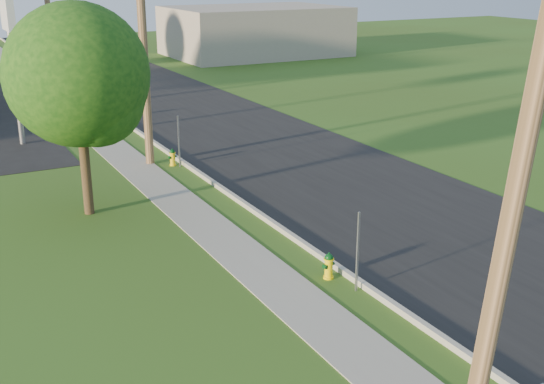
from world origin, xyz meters
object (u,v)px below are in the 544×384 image
(price_pylon, at_px, (8,15))
(hydrant_far, at_px, (107,111))
(utility_pole_mid, at_px, (143,34))
(tree_verge, at_px, (82,81))
(utility_pole_near, at_px, (524,150))
(hydrant_near, at_px, (329,266))
(hydrant_mid, at_px, (173,157))
(utility_pole_far, at_px, (48,10))

(price_pylon, xyz_separation_m, hydrant_far, (4.57, 3.20, -5.03))
(utility_pole_mid, height_order, hydrant_far, utility_pole_mid)
(utility_pole_mid, xyz_separation_m, tree_verge, (-3.36, -4.55, -0.81))
(utility_pole_near, xyz_separation_m, hydrant_near, (0.64, 6.09, -4.46))
(utility_pole_mid, xyz_separation_m, hydrant_mid, (0.69, -0.66, -4.62))
(hydrant_near, bearing_deg, tree_verge, 118.52)
(utility_pole_mid, xyz_separation_m, hydrant_far, (0.67, 8.70, -4.55))
(utility_pole_near, xyz_separation_m, utility_pole_mid, (-0.00, 18.00, 0.15))
(utility_pole_mid, height_order, hydrant_mid, utility_pole_mid)
(utility_pole_mid, distance_m, price_pylon, 6.76)
(tree_verge, bearing_deg, hydrant_far, 73.10)
(utility_pole_far, height_order, hydrant_mid, utility_pole_far)
(tree_verge, xyz_separation_m, hydrant_near, (4.00, -7.36, -3.81))
(price_pylon, xyz_separation_m, hydrant_near, (4.54, -17.41, -5.09))
(utility_pole_near, height_order, hydrant_far, utility_pole_near)
(utility_pole_far, relative_size, price_pylon, 1.39)
(hydrant_near, xyz_separation_m, hydrant_far, (0.03, 20.62, 0.07))
(utility_pole_mid, height_order, tree_verge, utility_pole_mid)
(utility_pole_near, xyz_separation_m, utility_pole_far, (-0.00, 36.00, 0.00))
(utility_pole_far, relative_size, hydrant_far, 11.42)
(utility_pole_far, xyz_separation_m, tree_verge, (-3.36, -22.55, -0.66))
(price_pylon, height_order, hydrant_far, price_pylon)
(utility_pole_far, xyz_separation_m, hydrant_near, (0.64, -29.91, -4.46))
(tree_verge, distance_m, hydrant_far, 14.35)
(utility_pole_far, distance_m, tree_verge, 22.81)
(utility_pole_mid, bearing_deg, hydrant_mid, -43.84)
(utility_pole_near, height_order, utility_pole_mid, utility_pole_mid)
(utility_pole_near, xyz_separation_m, tree_verge, (-3.36, 13.45, -0.66))
(utility_pole_mid, bearing_deg, utility_pole_near, -90.00)
(utility_pole_far, xyz_separation_m, price_pylon, (-3.90, -12.50, 0.63))
(price_pylon, height_order, hydrant_near, price_pylon)
(hydrant_mid, bearing_deg, hydrant_near, -90.26)
(utility_pole_far, bearing_deg, hydrant_mid, -87.88)
(utility_pole_mid, relative_size, hydrant_near, 14.17)
(utility_pole_mid, xyz_separation_m, price_pylon, (-3.90, 5.50, 0.48))
(utility_pole_mid, bearing_deg, hydrant_near, -86.93)
(hydrant_mid, xyz_separation_m, hydrant_far, (-0.02, 9.37, 0.08))
(utility_pole_far, relative_size, hydrant_near, 13.75)
(price_pylon, distance_m, hydrant_near, 18.70)
(utility_pole_far, height_order, price_pylon, utility_pole_far)
(utility_pole_near, height_order, hydrant_mid, utility_pole_near)
(utility_pole_far, height_order, hydrant_far, utility_pole_far)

